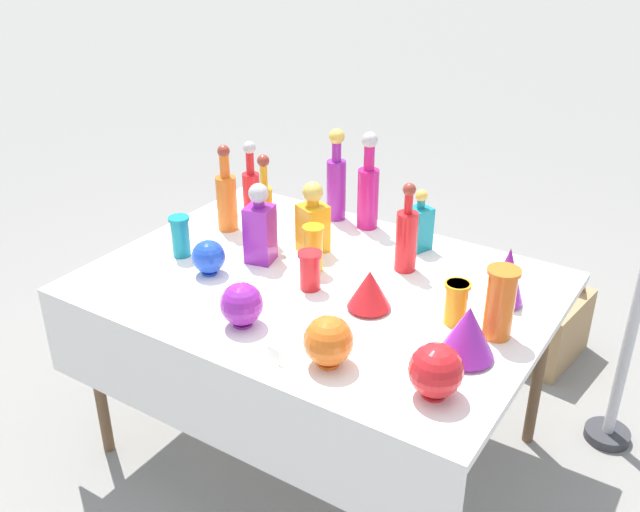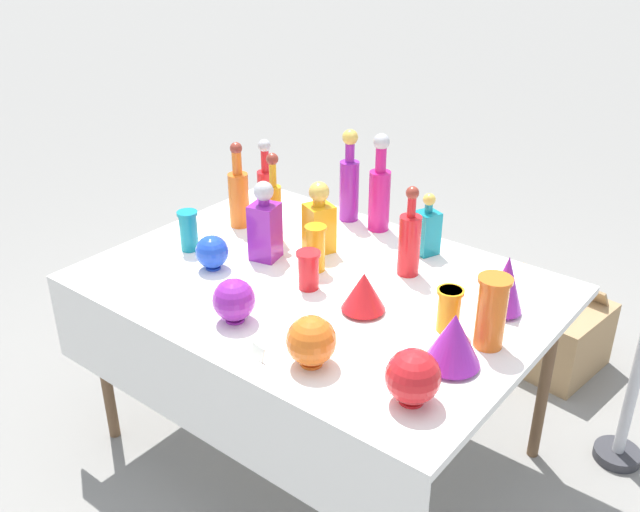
{
  "view_description": "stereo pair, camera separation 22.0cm",
  "coord_description": "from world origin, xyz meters",
  "px_view_note": "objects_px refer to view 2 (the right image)",
  "views": [
    {
      "loc": [
        1.21,
        -1.88,
        2.0
      ],
      "look_at": [
        0.0,
        0.0,
        0.86
      ],
      "focal_mm": 40.0,
      "sensor_mm": 36.0,
      "label": 1
    },
    {
      "loc": [
        1.38,
        -1.75,
        2.0
      ],
      "look_at": [
        0.0,
        0.0,
        0.86
      ],
      "focal_mm": 40.0,
      "sensor_mm": 36.0,
      "label": 2
    }
  ],
  "objects_px": {
    "tall_bottle_3": "(274,205)",
    "tall_bottle_5": "(409,241)",
    "tall_bottle_1": "(239,194)",
    "tall_bottle_4": "(380,191)",
    "round_bowl_3": "(234,300)",
    "slender_vase_0": "(316,247)",
    "slender_vase_3": "(308,268)",
    "square_decanter_1": "(319,220)",
    "tall_bottle_2": "(349,182)",
    "fluted_vase_0": "(364,292)",
    "tall_bottle_0": "(266,183)",
    "round_bowl_1": "(311,341)",
    "slender_vase_2": "(491,311)",
    "slender_vase_4": "(449,308)",
    "round_bowl_0": "(413,377)",
    "square_decanter_2": "(427,229)",
    "square_decanter_0": "(265,225)",
    "fluted_vase_1": "(506,284)",
    "fluted_vase_2": "(453,340)",
    "cardboard_box_behind_left": "(548,331)",
    "slender_vase_1": "(188,229)"
  },
  "relations": [
    {
      "from": "fluted_vase_1",
      "to": "slender_vase_0",
      "type": "bearing_deg",
      "value": -167.78
    },
    {
      "from": "slender_vase_0",
      "to": "cardboard_box_behind_left",
      "type": "xyz_separation_m",
      "value": [
        0.54,
        1.07,
        -0.69
      ]
    },
    {
      "from": "tall_bottle_5",
      "to": "slender_vase_1",
      "type": "distance_m",
      "value": 0.85
    },
    {
      "from": "slender_vase_1",
      "to": "tall_bottle_3",
      "type": "bearing_deg",
      "value": 54.17
    },
    {
      "from": "tall_bottle_0",
      "to": "square_decanter_2",
      "type": "relative_size",
      "value": 1.31
    },
    {
      "from": "fluted_vase_0",
      "to": "round_bowl_1",
      "type": "relative_size",
      "value": 0.94
    },
    {
      "from": "tall_bottle_2",
      "to": "fluted_vase_0",
      "type": "distance_m",
      "value": 0.76
    },
    {
      "from": "tall_bottle_1",
      "to": "slender_vase_2",
      "type": "bearing_deg",
      "value": -8.1
    },
    {
      "from": "tall_bottle_2",
      "to": "fluted_vase_2",
      "type": "xyz_separation_m",
      "value": [
        0.86,
        -0.67,
        -0.08
      ]
    },
    {
      "from": "slender_vase_0",
      "to": "round_bowl_3",
      "type": "height_order",
      "value": "slender_vase_0"
    },
    {
      "from": "tall_bottle_4",
      "to": "tall_bottle_5",
      "type": "distance_m",
      "value": 0.4
    },
    {
      "from": "tall_bottle_5",
      "to": "slender_vase_0",
      "type": "relative_size",
      "value": 1.94
    },
    {
      "from": "tall_bottle_1",
      "to": "slender_vase_1",
      "type": "xyz_separation_m",
      "value": [
        0.01,
        -0.28,
        -0.05
      ]
    },
    {
      "from": "round_bowl_0",
      "to": "square_decanter_2",
      "type": "bearing_deg",
      "value": 118.4
    },
    {
      "from": "tall_bottle_5",
      "to": "round_bowl_3",
      "type": "xyz_separation_m",
      "value": [
        -0.27,
        -0.62,
        -0.06
      ]
    },
    {
      "from": "tall_bottle_1",
      "to": "cardboard_box_behind_left",
      "type": "relative_size",
      "value": 0.7
    },
    {
      "from": "tall_bottle_1",
      "to": "square_decanter_1",
      "type": "height_order",
      "value": "tall_bottle_1"
    },
    {
      "from": "slender_vase_4",
      "to": "tall_bottle_5",
      "type": "bearing_deg",
      "value": 141.03
    },
    {
      "from": "tall_bottle_0",
      "to": "slender_vase_2",
      "type": "distance_m",
      "value": 1.28
    },
    {
      "from": "tall_bottle_5",
      "to": "round_bowl_3",
      "type": "height_order",
      "value": "tall_bottle_5"
    },
    {
      "from": "tall_bottle_5",
      "to": "fluted_vase_2",
      "type": "relative_size",
      "value": 1.92
    },
    {
      "from": "tall_bottle_2",
      "to": "tall_bottle_5",
      "type": "height_order",
      "value": "tall_bottle_2"
    },
    {
      "from": "slender_vase_0",
      "to": "slender_vase_3",
      "type": "xyz_separation_m",
      "value": [
        0.06,
        -0.12,
        -0.02
      ]
    },
    {
      "from": "round_bowl_0",
      "to": "tall_bottle_2",
      "type": "bearing_deg",
      "value": 134.29
    },
    {
      "from": "slender_vase_4",
      "to": "round_bowl_1",
      "type": "xyz_separation_m",
      "value": [
        -0.22,
        -0.41,
        0.0
      ]
    },
    {
      "from": "fluted_vase_1",
      "to": "round_bowl_1",
      "type": "distance_m",
      "value": 0.69
    },
    {
      "from": "round_bowl_1",
      "to": "tall_bottle_0",
      "type": "bearing_deg",
      "value": 138.69
    },
    {
      "from": "round_bowl_0",
      "to": "fluted_vase_0",
      "type": "bearing_deg",
      "value": 141.03
    },
    {
      "from": "tall_bottle_5",
      "to": "fluted_vase_2",
      "type": "height_order",
      "value": "tall_bottle_5"
    },
    {
      "from": "slender_vase_3",
      "to": "round_bowl_0",
      "type": "xyz_separation_m",
      "value": [
        0.62,
        -0.31,
        0.01
      ]
    },
    {
      "from": "fluted_vase_0",
      "to": "tall_bottle_4",
      "type": "bearing_deg",
      "value": 119.84
    },
    {
      "from": "slender_vase_2",
      "to": "slender_vase_4",
      "type": "xyz_separation_m",
      "value": [
        -0.14,
        0.0,
        -0.04
      ]
    },
    {
      "from": "square_decanter_2",
      "to": "slender_vase_1",
      "type": "distance_m",
      "value": 0.91
    },
    {
      "from": "tall_bottle_1",
      "to": "tall_bottle_4",
      "type": "distance_m",
      "value": 0.58
    },
    {
      "from": "tall_bottle_0",
      "to": "tall_bottle_2",
      "type": "xyz_separation_m",
      "value": [
        0.33,
        0.15,
        0.04
      ]
    },
    {
      "from": "square_decanter_1",
      "to": "slender_vase_3",
      "type": "relative_size",
      "value": 2.02
    },
    {
      "from": "tall_bottle_0",
      "to": "slender_vase_3",
      "type": "height_order",
      "value": "tall_bottle_0"
    },
    {
      "from": "tall_bottle_0",
      "to": "square_decanter_2",
      "type": "bearing_deg",
      "value": 5.88
    },
    {
      "from": "tall_bottle_2",
      "to": "slender_vase_3",
      "type": "height_order",
      "value": "tall_bottle_2"
    },
    {
      "from": "slender_vase_0",
      "to": "round_bowl_3",
      "type": "bearing_deg",
      "value": -88.25
    },
    {
      "from": "slender_vase_2",
      "to": "square_decanter_2",
      "type": "bearing_deg",
      "value": 137.74
    },
    {
      "from": "tall_bottle_0",
      "to": "tall_bottle_4",
      "type": "relative_size",
      "value": 0.79
    },
    {
      "from": "square_decanter_1",
      "to": "square_decanter_2",
      "type": "distance_m",
      "value": 0.41
    },
    {
      "from": "tall_bottle_1",
      "to": "fluted_vase_1",
      "type": "bearing_deg",
      "value": 1.69
    },
    {
      "from": "square_decanter_0",
      "to": "fluted_vase_1",
      "type": "distance_m",
      "value": 0.9
    },
    {
      "from": "tall_bottle_3",
      "to": "tall_bottle_5",
      "type": "distance_m",
      "value": 0.58
    },
    {
      "from": "fluted_vase_1",
      "to": "fluted_vase_2",
      "type": "xyz_separation_m",
      "value": [
        0.01,
        -0.37,
        -0.02
      ]
    },
    {
      "from": "tall_bottle_3",
      "to": "tall_bottle_5",
      "type": "relative_size",
      "value": 1.07
    },
    {
      "from": "tall_bottle_1",
      "to": "round_bowl_0",
      "type": "bearing_deg",
      "value": -24.95
    },
    {
      "from": "fluted_vase_0",
      "to": "round_bowl_0",
      "type": "bearing_deg",
      "value": -38.97
    }
  ]
}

